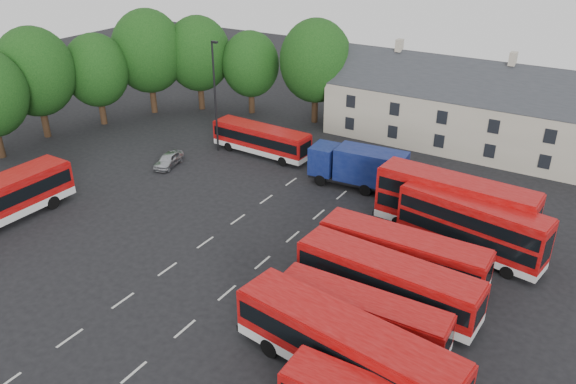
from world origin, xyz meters
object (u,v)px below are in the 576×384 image
(box_truck, at_px, (359,166))
(lamppost, at_px, (215,94))
(silver_car, at_px, (169,160))
(bus_dd_south, at_px, (471,224))

(box_truck, xyz_separation_m, lamppost, (-15.54, 0.34, 3.78))
(box_truck, height_order, silver_car, box_truck)
(silver_car, bearing_deg, bus_dd_south, -12.84)
(box_truck, distance_m, silver_car, 17.94)
(silver_car, xyz_separation_m, lamppost, (1.59, 5.49, 5.17))
(box_truck, bearing_deg, lamppost, 174.36)
(bus_dd_south, relative_size, silver_car, 2.75)
(bus_dd_south, height_order, silver_car, bus_dd_south)
(bus_dd_south, xyz_separation_m, lamppost, (-26.61, 5.98, 3.44))
(silver_car, distance_m, lamppost, 7.71)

